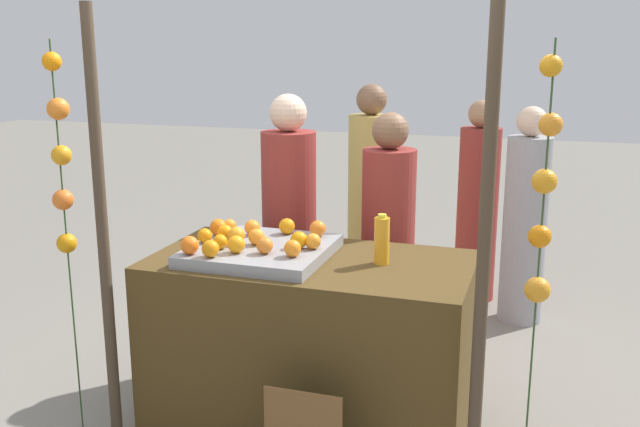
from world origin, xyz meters
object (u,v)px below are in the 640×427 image
object	(u,v)px
orange_0	(190,245)
vendor_right	(387,254)
orange_1	(205,236)
vendor_left	(289,239)
juice_bottle	(382,240)
stall_counter	(311,340)

from	to	relation	value
orange_0	vendor_right	size ratio (longest dim) A/B	0.06
orange_1	vendor_left	xyz separation A→B (m)	(0.17, 0.79, -0.21)
juice_bottle	vendor_left	xyz separation A→B (m)	(-0.73, 0.67, -0.23)
orange_1	stall_counter	bearing A→B (deg)	9.20
orange_0	stall_counter	bearing A→B (deg)	29.40
vendor_left	vendor_right	xyz separation A→B (m)	(0.61, 0.00, -0.04)
orange_0	vendor_left	bearing A→B (deg)	81.80
orange_0	orange_1	world-z (taller)	orange_0
vendor_right	vendor_left	bearing A→B (deg)	-179.82
orange_0	vendor_left	size ratio (longest dim) A/B	0.05
juice_bottle	vendor_right	bearing A→B (deg)	99.80
orange_1	vendor_right	distance (m)	1.14
orange_1	vendor_left	distance (m)	0.83
orange_0	vendor_right	bearing A→B (deg)	52.71
juice_bottle	vendor_left	distance (m)	1.01
stall_counter	vendor_left	distance (m)	0.86
stall_counter	orange_1	bearing A→B (deg)	-170.80
orange_0	juice_bottle	bearing A→B (deg)	20.43
orange_0	juice_bottle	xyz separation A→B (m)	(0.87, 0.32, 0.01)
orange_1	juice_bottle	distance (m)	0.90
stall_counter	orange_0	xyz separation A→B (m)	(-0.52, -0.29, 0.54)
orange_0	juice_bottle	distance (m)	0.93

